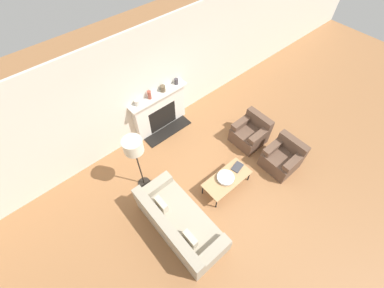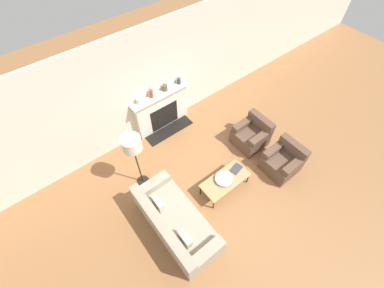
% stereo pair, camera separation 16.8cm
% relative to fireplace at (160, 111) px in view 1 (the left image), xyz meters
% --- Properties ---
extents(ground_plane, '(18.00, 18.00, 0.00)m').
position_rel_fireplace_xyz_m(ground_plane, '(0.00, -2.58, -0.57)').
color(ground_plane, '#99663D').
extents(wall_back, '(18.00, 0.06, 2.90)m').
position_rel_fireplace_xyz_m(wall_back, '(0.00, 0.14, 0.88)').
color(wall_back, silver).
rests_on(wall_back, ground_plane).
extents(fireplace, '(1.64, 0.59, 1.16)m').
position_rel_fireplace_xyz_m(fireplace, '(0.00, 0.00, 0.00)').
color(fireplace, silver).
rests_on(fireplace, ground_plane).
extents(couch, '(0.91, 2.01, 0.80)m').
position_rel_fireplace_xyz_m(couch, '(-1.47, -2.59, -0.26)').
color(couch, '#9E937F').
rests_on(couch, ground_plane).
extents(armchair_near, '(0.77, 0.76, 0.78)m').
position_rel_fireplace_xyz_m(armchair_near, '(1.46, -2.97, -0.26)').
color(armchair_near, brown).
rests_on(armchair_near, ground_plane).
extents(armchair_far, '(0.77, 0.76, 0.78)m').
position_rel_fireplace_xyz_m(armchair_far, '(1.46, -1.94, -0.26)').
color(armchair_far, brown).
rests_on(armchair_far, ground_plane).
extents(coffee_table, '(1.15, 0.53, 0.38)m').
position_rel_fireplace_xyz_m(coffee_table, '(-0.01, -2.52, -0.21)').
color(coffee_table, tan).
rests_on(coffee_table, ground_plane).
extents(bowl, '(0.39, 0.39, 0.08)m').
position_rel_fireplace_xyz_m(bowl, '(-0.05, -2.50, -0.14)').
color(bowl, silver).
rests_on(bowl, coffee_table).
extents(book, '(0.32, 0.24, 0.02)m').
position_rel_fireplace_xyz_m(book, '(0.38, -2.47, -0.17)').
color(book, '#38383D').
rests_on(book, coffee_table).
extents(floor_lamp, '(0.40, 0.40, 1.65)m').
position_rel_fireplace_xyz_m(floor_lamp, '(-1.42, -1.19, 0.84)').
color(floor_lamp, black).
rests_on(floor_lamp, ground_plane).
extents(mantel_vase_left, '(0.12, 0.12, 0.15)m').
position_rel_fireplace_xyz_m(mantel_vase_left, '(-0.59, 0.01, 0.67)').
color(mantel_vase_left, beige).
rests_on(mantel_vase_left, fireplace).
extents(mantel_vase_center_left, '(0.10, 0.10, 0.22)m').
position_rel_fireplace_xyz_m(mantel_vase_center_left, '(-0.23, 0.01, 0.71)').
color(mantel_vase_center_left, brown).
rests_on(mantel_vase_center_left, fireplace).
extents(mantel_vase_center_right, '(0.13, 0.13, 0.16)m').
position_rel_fireplace_xyz_m(mantel_vase_center_right, '(0.17, 0.01, 0.68)').
color(mantel_vase_center_right, brown).
rests_on(mantel_vase_center_right, fireplace).
extents(mantel_vase_right, '(0.11, 0.11, 0.15)m').
position_rel_fireplace_xyz_m(mantel_vase_right, '(0.60, 0.01, 0.67)').
color(mantel_vase_right, '#3D383D').
rests_on(mantel_vase_right, fireplace).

